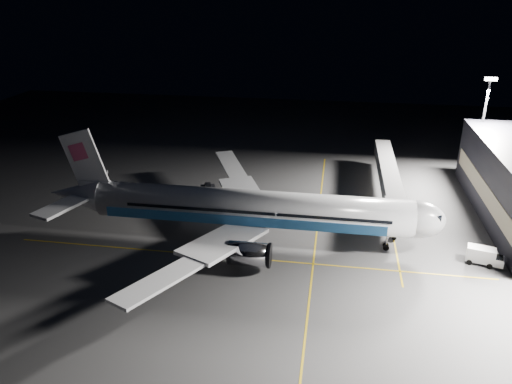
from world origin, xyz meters
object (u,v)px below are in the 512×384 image
object	(u,v)px
floodlight_mast_north	(483,120)
safety_cone_a	(253,211)
safety_cone_c	(275,202)
airliner	(244,208)
safety_cone_b	(244,211)
service_truck	(484,256)
baggage_tug	(208,188)
jet_bridge	(389,178)

from	to	relation	value
floodlight_mast_north	safety_cone_a	bearing A→B (deg)	-151.70
safety_cone_c	airliner	bearing A→B (deg)	-102.06
airliner	safety_cone_b	world-z (taller)	airliner
service_truck	floodlight_mast_north	bearing A→B (deg)	94.75
baggage_tug	safety_cone_a	size ratio (longest dim) A/B	5.63
airliner	safety_cone_c	xyz separation A→B (m)	(2.99, 14.00, -4.87)
floodlight_mast_north	safety_cone_b	bearing A→B (deg)	-152.05
baggage_tug	airliner	bearing A→B (deg)	-78.23
service_truck	baggage_tug	size ratio (longest dim) A/B	1.65
jet_bridge	safety_cone_c	size ratio (longest dim) A/B	57.81
service_truck	safety_cone_a	bearing A→B (deg)	176.49
safety_cone_a	safety_cone_c	distance (m)	5.47
airliner	jet_bridge	size ratio (longest dim) A/B	1.79
service_truck	safety_cone_b	xyz separation A→B (m)	(-36.65, 11.39, -1.03)
floodlight_mast_north	baggage_tug	bearing A→B (deg)	-163.49
airliner	safety_cone_b	xyz separation A→B (m)	(-1.74, 9.27, -4.84)
baggage_tug	safety_cone_c	world-z (taller)	baggage_tug
airliner	service_truck	distance (m)	35.19
safety_cone_c	floodlight_mast_north	bearing A→B (deg)	25.28
jet_bridge	service_truck	size ratio (longest dim) A/B	6.54
airliner	jet_bridge	bearing A→B (deg)	38.04
airliner	safety_cone_b	size ratio (longest dim) A/B	95.02
service_truck	safety_cone_c	distance (m)	35.78
jet_bridge	floodlight_mast_north	bearing A→B (deg)	37.74
floodlight_mast_north	safety_cone_a	distance (m)	48.58
safety_cone_a	jet_bridge	bearing A→B (deg)	19.67
airliner	floodlight_mast_north	bearing A→B (deg)	37.91
airliner	service_truck	xyz separation A→B (m)	(34.92, -2.12, -3.81)
baggage_tug	safety_cone_c	xyz separation A→B (m)	(13.17, -2.80, -0.59)
floodlight_mast_north	safety_cone_b	distance (m)	49.94
airliner	safety_cone_c	distance (m)	15.12
floodlight_mast_north	service_truck	size ratio (longest dim) A/B	3.94
safety_cone_a	service_truck	bearing A→B (deg)	-18.50
floodlight_mast_north	safety_cone_c	world-z (taller)	floodlight_mast_north
jet_bridge	safety_cone_c	world-z (taller)	jet_bridge
jet_bridge	safety_cone_c	bearing A→B (deg)	-168.58
jet_bridge	floodlight_mast_north	size ratio (longest dim) A/B	1.66
service_truck	safety_cone_b	bearing A→B (deg)	177.72
jet_bridge	safety_cone_b	bearing A→B (deg)	-160.50
floodlight_mast_north	service_truck	distance (m)	36.37
safety_cone_b	safety_cone_a	bearing A→B (deg)	16.54
safety_cone_a	safety_cone_c	xyz separation A→B (m)	(3.35, 4.32, 0.01)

